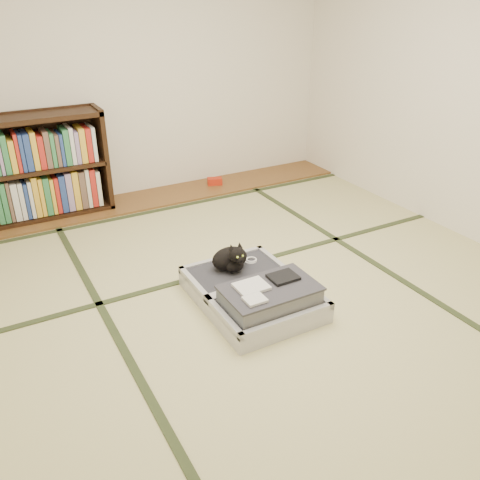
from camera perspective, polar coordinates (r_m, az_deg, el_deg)
floor at (r=3.54m, az=2.04°, el=-6.04°), size 4.50×4.50×0.00m
wood_strip at (r=5.16m, az=-9.41°, el=4.72°), size 4.00×0.50×0.02m
red_item at (r=5.41m, az=-2.85°, el=6.61°), size 0.17×0.13×0.07m
room_shell at (r=3.01m, az=2.51°, el=18.08°), size 4.50×4.50×4.50m
tatami_borders at (r=3.90m, az=-1.67°, el=-2.55°), size 4.00×4.50×0.01m
bookcase at (r=4.85m, az=-23.38°, el=6.97°), size 1.49×0.34×0.95m
suitcase at (r=3.36m, az=1.68°, el=-6.03°), size 0.67×0.90×0.27m
cat at (r=3.51m, az=-0.97°, el=-2.10°), size 0.30×0.30×0.24m
cable_coil at (r=3.66m, az=1.22°, el=-2.28°), size 0.09×0.09×0.02m
hanger at (r=3.79m, az=-3.41°, el=-3.46°), size 0.37×0.20×0.01m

